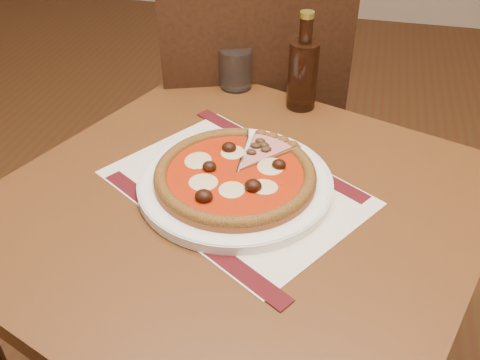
% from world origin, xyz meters
% --- Properties ---
extents(table, '(1.02, 1.02, 0.75)m').
position_xyz_m(table, '(0.21, -0.07, 0.65)').
color(table, brown).
rests_on(table, ground).
extents(chair_far, '(0.59, 0.59, 0.97)m').
position_xyz_m(chair_far, '(0.10, 0.51, 0.55)').
color(chair_far, black).
rests_on(chair_far, ground).
extents(placemat, '(0.53, 0.50, 0.00)m').
position_xyz_m(placemat, '(0.20, -0.03, 0.75)').
color(placemat, silver).
rests_on(placemat, table).
extents(plate, '(0.35, 0.35, 0.02)m').
position_xyz_m(plate, '(0.20, -0.03, 0.76)').
color(plate, white).
rests_on(plate, placemat).
extents(pizza, '(0.29, 0.29, 0.04)m').
position_xyz_m(pizza, '(0.20, -0.04, 0.78)').
color(pizza, brown).
rests_on(pizza, plate).
extents(ham_slice, '(0.10, 0.14, 0.02)m').
position_xyz_m(ham_slice, '(0.25, 0.05, 0.78)').
color(ham_slice, brown).
rests_on(ham_slice, plate).
extents(water_glass, '(0.10, 0.10, 0.09)m').
position_xyz_m(water_glass, '(0.10, 0.35, 0.80)').
color(water_glass, white).
rests_on(water_glass, table).
extents(bottle, '(0.06, 0.06, 0.22)m').
position_xyz_m(bottle, '(0.27, 0.29, 0.83)').
color(bottle, black).
rests_on(bottle, table).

